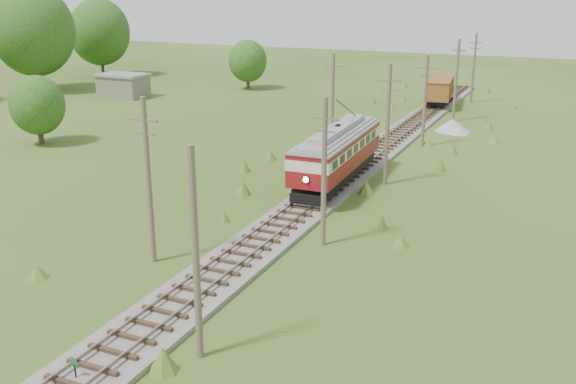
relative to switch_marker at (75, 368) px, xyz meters
The scene contains 18 objects.
railbed_main 32.50m from the switch_marker, 89.65° to the left, with size 3.60×96.00×0.57m.
switch_marker is the anchor object (origin of this frame).
streetcar 27.75m from the switch_marker, 89.59° to the left, with size 3.57×13.27×6.03m.
gondola 64.08m from the switch_marker, 89.82° to the left, with size 3.91×9.11×2.93m.
gravel_pile 50.33m from the switch_marker, 84.73° to the left, with size 3.59×3.81×1.31m.
utility_pole_r_1 6.11m from the switch_marker, 46.68° to the left, with size 0.30×0.30×8.80m.
utility_pole_r_2 17.29m from the switch_marker, 78.02° to the left, with size 1.60×0.30×8.60m.
utility_pole_r_3 29.96m from the switch_marker, 83.43° to the left, with size 1.60×0.30×9.00m.
utility_pole_r_4 42.78m from the switch_marker, 85.69° to the left, with size 1.60×0.30×8.40m.
utility_pole_r_5 55.76m from the switch_marker, 86.29° to the left, with size 1.60×0.30×8.90m.
utility_pole_r_6 68.69m from the switch_marker, 87.16° to the left, with size 1.60×0.30×8.70m.
utility_pole_l_a 11.93m from the switch_marker, 110.85° to the left, with size 1.60×0.30×9.00m.
utility_pole_l_b 38.92m from the switch_marker, 96.37° to the left, with size 1.60×0.30×8.60m.
tree_left_4 75.57m from the switch_marker, 135.70° to the left, with size 11.34×11.34×14.61m.
tree_left_5 88.59m from the switch_marker, 129.17° to the left, with size 9.66×9.66×12.44m.
tree_mid_a 72.16m from the switch_marker, 112.69° to the left, with size 5.46×5.46×7.03m.
tree_mid_c 41.35m from the switch_marker, 136.28° to the left, with size 5.04×5.04×6.49m.
shed 66.69m from the switch_marker, 126.65° to the left, with size 6.40×4.40×3.10m.
Camera 1 is at (15.71, -14.15, 14.32)m, focal length 40.00 mm.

